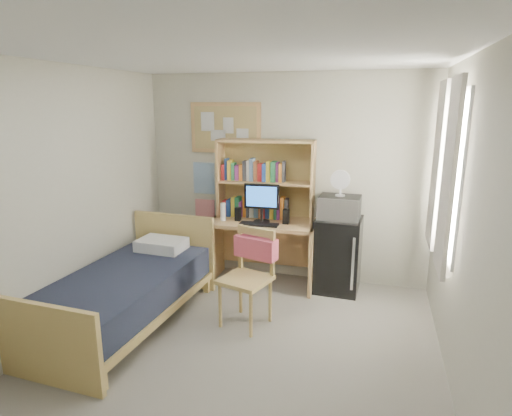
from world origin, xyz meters
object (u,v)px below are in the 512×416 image
(bulletin_board, at_px, (225,128))
(desk_fan, at_px, (341,184))
(speaker_left, at_px, (238,214))
(monitor, at_px, (262,204))
(bed, at_px, (125,299))
(speaker_right, at_px, (286,217))
(mini_fridge, at_px, (337,254))
(desk, at_px, (263,252))
(desk_chair, at_px, (245,279))
(microwave, at_px, (340,207))

(bulletin_board, height_order, desk_fan, bulletin_board)
(speaker_left, bearing_deg, monitor, -0.00)
(bed, xyz_separation_m, speaker_right, (1.38, 1.36, 0.62))
(bed, relative_size, speaker_left, 12.19)
(speaker_right, bearing_deg, desk_fan, 6.10)
(bulletin_board, height_order, mini_fridge, bulletin_board)
(desk, distance_m, desk_fan, 1.29)
(desk_chair, distance_m, speaker_left, 1.15)
(desk, height_order, speaker_left, speaker_left)
(speaker_left, bearing_deg, desk, 11.31)
(bed, relative_size, desk_fan, 7.35)
(desk_fan, bearing_deg, bed, -141.73)
(mini_fridge, height_order, desk_fan, desk_fan)
(desk, xyz_separation_m, desk_chair, (0.11, -1.07, 0.09))
(monitor, relative_size, desk_fan, 1.64)
(bulletin_board, xyz_separation_m, mini_fridge, (1.51, -0.27, -1.47))
(mini_fridge, xyz_separation_m, speaker_right, (-0.62, -0.11, 0.45))
(mini_fridge, relative_size, monitor, 1.99)
(bed, xyz_separation_m, monitor, (1.08, 1.34, 0.76))
(mini_fridge, height_order, monitor, monitor)
(desk_chair, bearing_deg, bulletin_board, 132.56)
(bulletin_board, xyz_separation_m, monitor, (0.59, -0.39, -0.88))
(microwave, relative_size, desk_fan, 1.70)
(bed, height_order, monitor, monitor)
(bed, height_order, desk_fan, desk_fan)
(desk, xyz_separation_m, speaker_left, (-0.30, -0.07, 0.49))
(desk_chair, bearing_deg, speaker_right, 95.28)
(desk, relative_size, microwave, 2.76)
(monitor, bearing_deg, speaker_right, -0.00)
(desk_chair, height_order, mini_fridge, desk_chair)
(mini_fridge, bearing_deg, speaker_right, -167.55)
(bulletin_board, height_order, desk_chair, bulletin_board)
(bulletin_board, bearing_deg, desk_fan, -10.85)
(monitor, bearing_deg, bed, -130.98)
(monitor, relative_size, speaker_left, 2.72)
(mini_fridge, distance_m, microwave, 0.59)
(bulletin_board, height_order, speaker_right, bulletin_board)
(mini_fridge, bearing_deg, bulletin_board, 172.30)
(speaker_left, bearing_deg, microwave, 3.11)
(desk_chair, bearing_deg, mini_fridge, 70.30)
(desk_chair, bearing_deg, desk_fan, 69.85)
(mini_fridge, distance_m, monitor, 1.10)
(desk, xyz_separation_m, monitor, (0.00, -0.06, 0.63))
(speaker_left, xyz_separation_m, desk_fan, (1.22, 0.11, 0.42))
(bed, bearing_deg, desk, 55.18)
(mini_fridge, distance_m, speaker_left, 1.31)
(desk, relative_size, speaker_left, 7.81)
(microwave, bearing_deg, bed, -141.73)
(mini_fridge, xyz_separation_m, desk_fan, (-0.00, -0.02, 0.86))
(monitor, distance_m, desk_fan, 0.96)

